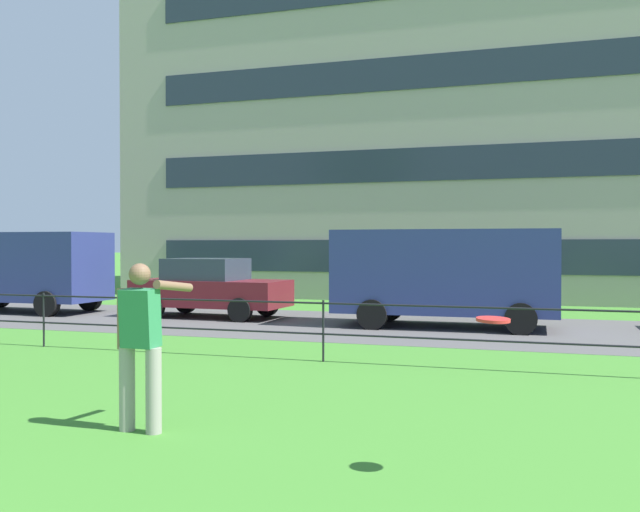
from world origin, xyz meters
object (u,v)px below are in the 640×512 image
at_px(car_maroon_right, 210,288).
at_px(apartment_building_background, 475,102).
at_px(frisbee, 493,320).
at_px(panel_van_far_left, 446,272).
at_px(person_thrower, 141,341).
at_px(panel_van_left, 19,267).

relative_size(car_maroon_right, apartment_building_background, 0.16).
xyz_separation_m(frisbee, apartment_building_background, (-2.62, 24.06, 6.48)).
height_order(frisbee, panel_van_far_left, panel_van_far_left).
relative_size(panel_van_far_left, apartment_building_background, 0.20).
height_order(panel_van_far_left, apartment_building_background, apartment_building_background).
relative_size(person_thrower, panel_van_far_left, 0.34).
bearing_deg(person_thrower, frisbee, -7.76).
bearing_deg(panel_van_left, apartment_building_background, 49.82).
bearing_deg(apartment_building_background, frisbee, -83.77).
height_order(person_thrower, car_maroon_right, person_thrower).
xyz_separation_m(panel_van_far_left, apartment_building_background, (-0.74, 13.44, 6.51)).
height_order(frisbee, apartment_building_background, apartment_building_background).
relative_size(person_thrower, car_maroon_right, 0.42).
bearing_deg(panel_van_far_left, panel_van_left, 179.73).
height_order(person_thrower, panel_van_left, panel_van_left).
bearing_deg(car_maroon_right, apartment_building_background, 67.38).
bearing_deg(person_thrower, panel_van_left, 135.57).
height_order(car_maroon_right, panel_van_far_left, panel_van_far_left).
bearing_deg(car_maroon_right, person_thrower, -66.54).
distance_m(frisbee, panel_van_far_left, 10.79).
xyz_separation_m(person_thrower, panel_van_far_left, (1.64, 10.14, 0.35)).
bearing_deg(person_thrower, panel_van_far_left, 80.82).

